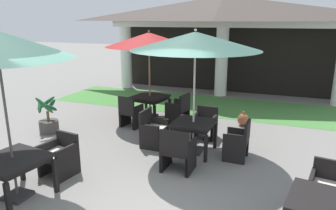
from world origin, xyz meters
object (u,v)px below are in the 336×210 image
patio_chair_near_foreground_north (205,123)px  patio_chair_near_foreground_east (238,142)px  patio_umbrella_mid_right (149,40)px  potted_palm_left_edge (48,122)px  patio_chair_mid_right_east (179,109)px  patio_chair_far_back_north (328,191)px  patio_chair_near_foreground_west (153,130)px  patio_chair_mid_left_north (60,156)px  patio_chair_mid_right_south (130,113)px  patio_table_mid_right (150,99)px  terracotta_urn (243,119)px  patio_chair_near_foreground_south (178,151)px  patio_table_mid_left (13,163)px  patio_table_far_back (325,207)px  patio_umbrella_near_foreground (195,42)px  patio_table_near_foreground (193,126)px

patio_chair_near_foreground_north → patio_chair_near_foreground_east: 1.45m
patio_umbrella_mid_right → potted_palm_left_edge: (-2.04, -2.21, -2.10)m
patio_umbrella_mid_right → patio_chair_mid_right_east: patio_umbrella_mid_right is taller
patio_chair_mid_right_east → patio_chair_far_back_north: bearing=-124.4°
patio_chair_near_foreground_east → patio_umbrella_mid_right: size_ratio=0.33×
patio_chair_near_foreground_north → patio_chair_far_back_north: size_ratio=0.93×
patio_chair_near_foreground_west → patio_chair_mid_left_north: size_ratio=1.11×
patio_chair_mid_right_south → patio_table_mid_right: bearing=90.0°
patio_chair_mid_right_south → terracotta_urn: size_ratio=2.06×
patio_chair_mid_right_south → patio_chair_near_foreground_south: bearing=-35.1°
patio_table_mid_left → patio_chair_mid_left_north: patio_chair_mid_left_north is taller
patio_chair_mid_left_north → patio_table_mid_left: bearing=90.0°
patio_chair_far_back_north → patio_chair_mid_right_south: bearing=-18.8°
patio_chair_near_foreground_east → patio_table_far_back: bearing=-147.5°
patio_umbrella_near_foreground → terracotta_urn: bearing=70.5°
patio_chair_near_foreground_west → patio_table_far_back: bearing=56.0°
terracotta_urn → potted_palm_left_edge: bearing=-153.0°
patio_chair_mid_right_south → potted_palm_left_edge: size_ratio=0.86×
patio_chair_near_foreground_west → patio_chair_mid_right_south: 1.54m
patio_chair_near_foreground_south → patio_table_far_back: patio_chair_near_foreground_south is taller
patio_table_near_foreground → patio_chair_near_foreground_south: 1.05m
potted_palm_left_edge → patio_chair_near_foreground_south: bearing=-12.2°
patio_umbrella_mid_right → patio_table_far_back: (4.54, -4.53, -1.77)m
patio_chair_mid_right_south → patio_chair_near_foreground_east: bearing=-9.6°
patio_table_near_foreground → patio_chair_near_foreground_west: (-1.03, 0.02, -0.23)m
terracotta_urn → patio_chair_mid_right_east: bearing=-166.7°
patio_chair_near_foreground_south → patio_chair_near_foreground_north: bearing=90.0°
patio_umbrella_near_foreground → patio_chair_far_back_north: size_ratio=3.33×
patio_chair_near_foreground_south → patio_chair_mid_right_east: bearing=109.8°
patio_chair_mid_left_north → potted_palm_left_edge: (-1.90, 1.85, -0.09)m
patio_table_mid_right → patio_chair_far_back_north: size_ratio=1.31×
patio_chair_near_foreground_west → patio_chair_mid_right_east: (0.02, 1.87, 0.01)m
patio_table_mid_left → patio_table_far_back: (4.81, 0.50, -0.01)m
patio_chair_near_foreground_west → patio_chair_near_foreground_east: size_ratio=1.01×
patio_chair_mid_right_south → patio_table_far_back: patio_chair_mid_right_south is taller
patio_table_mid_right → terracotta_urn: patio_table_mid_right is taller
patio_table_near_foreground → patio_umbrella_mid_right: (-2.02, 2.05, 1.77)m
patio_umbrella_mid_right → patio_chair_far_back_north: patio_umbrella_mid_right is taller
patio_umbrella_near_foreground → terracotta_urn: (0.82, 2.33, -2.35)m
patio_table_near_foreground → patio_table_far_back: size_ratio=0.90×
patio_table_near_foreground → patio_umbrella_near_foreground: bearing=-90.0°
patio_table_mid_right → patio_umbrella_mid_right: (0.00, 0.00, 1.80)m
patio_chair_near_foreground_south → patio_chair_mid_right_east: patio_chair_near_foreground_south is taller
patio_table_mid_left → patio_chair_far_back_north: 5.16m
patio_chair_far_back_north → patio_chair_near_foreground_north: bearing=-34.7°
patio_chair_near_foreground_north → potted_palm_left_edge: (-4.07, -1.18, -0.08)m
patio_table_mid_right → patio_chair_mid_right_east: size_ratio=1.25×
terracotta_urn → patio_chair_mid_right_south: bearing=-156.9°
patio_chair_near_foreground_north → patio_table_mid_left: bearing=61.2°
patio_table_mid_left → patio_chair_far_back_north: (4.96, 1.40, -0.24)m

